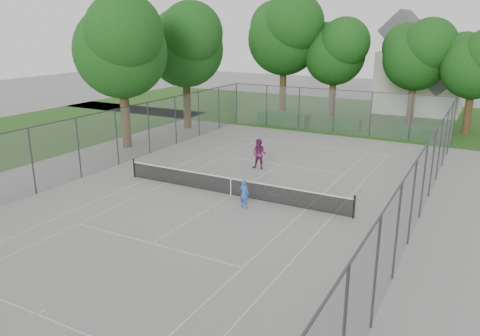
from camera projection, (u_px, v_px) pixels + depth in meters
The scene contains 17 objects.
ground at pixel (231, 195), 24.11m from camera, with size 120.00×120.00×0.00m, color slate.
grass_far at pixel (360, 115), 46.01m from camera, with size 60.00×20.00×0.00m, color #214814.
court_markings at pixel (231, 195), 24.11m from camera, with size 11.03×23.83×0.01m.
tennis_net at pixel (231, 186), 23.96m from camera, with size 12.87×0.10×1.10m.
perimeter_fence at pixel (231, 161), 23.58m from camera, with size 18.08×34.08×3.52m.
tree_far_left at pixel (285, 32), 44.12m from camera, with size 7.91×7.22×11.37m.
tree_far_midleft at pixel (336, 50), 42.75m from camera, with size 6.41×5.86×9.22m.
tree_far_midright at pixel (418, 52), 39.38m from camera, with size 6.34×5.79×9.12m.
tree_far_right at pixel (476, 61), 36.26m from camera, with size 5.83×5.32×8.38m.
tree_side_back at pixel (185, 42), 38.08m from camera, with size 7.19×6.57×10.34m.
tree_side_front at pixel (120, 44), 31.63m from camera, with size 7.33×6.69×10.53m.
hedge_left at pixel (283, 119), 41.06m from camera, with size 4.46×1.34×1.12m, color #164717.
hedge_mid at pixel (342, 125), 39.11m from camera, with size 3.05×0.87×0.96m, color #164717.
hedge_right at pixel (416, 132), 36.43m from camera, with size 3.06×1.12×0.92m, color #164717.
house at pixel (421, 72), 46.47m from camera, with size 7.99×6.19×9.94m.
girl_player at pixel (244, 194), 22.25m from camera, with size 0.52×0.34×1.42m, color #2E5CB0.
woman_player at pixel (259, 154), 28.30m from camera, with size 0.91×0.71×1.87m, color #6E2458.
Camera 1 is at (11.18, -19.72, 8.33)m, focal length 35.00 mm.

